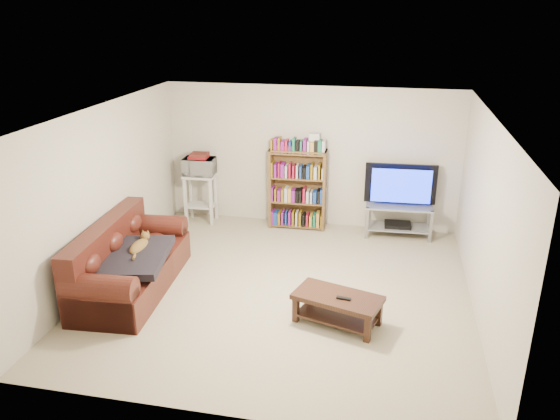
% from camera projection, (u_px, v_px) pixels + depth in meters
% --- Properties ---
extents(floor, '(5.00, 5.00, 0.00)m').
position_uv_depth(floor, '(281.00, 289.00, 7.43)').
color(floor, '#BCB08C').
rests_on(floor, ground).
extents(ceiling, '(5.00, 5.00, 0.00)m').
position_uv_depth(ceiling, '(281.00, 114.00, 6.58)').
color(ceiling, white).
rests_on(ceiling, ground).
extents(wall_back, '(5.00, 0.00, 5.00)m').
position_uv_depth(wall_back, '(311.00, 157.00, 9.30)').
color(wall_back, beige).
rests_on(wall_back, ground).
extents(wall_front, '(5.00, 0.00, 5.00)m').
position_uv_depth(wall_front, '(224.00, 305.00, 4.71)').
color(wall_front, beige).
rests_on(wall_front, ground).
extents(wall_left, '(0.00, 5.00, 5.00)m').
position_uv_depth(wall_left, '(103.00, 194.00, 7.48)').
color(wall_left, beige).
rests_on(wall_left, ground).
extents(wall_right, '(0.00, 5.00, 5.00)m').
position_uv_depth(wall_right, '(485.00, 221.00, 6.53)').
color(wall_right, beige).
rests_on(wall_right, ground).
extents(sofa, '(1.08, 2.24, 0.93)m').
position_uv_depth(sofa, '(126.00, 266.00, 7.35)').
color(sofa, '#431811').
rests_on(sofa, floor).
extents(blanket, '(1.00, 1.20, 0.19)m').
position_uv_depth(blanket, '(134.00, 257.00, 7.11)').
color(blanket, black).
rests_on(blanket, sofa).
extents(cat, '(0.28, 0.61, 0.18)m').
position_uv_depth(cat, '(139.00, 247.00, 7.28)').
color(cat, brown).
rests_on(cat, sofa).
extents(coffee_table, '(1.14, 0.80, 0.38)m').
position_uv_depth(coffee_table, '(337.00, 304.00, 6.55)').
color(coffee_table, '#321C11').
rests_on(coffee_table, floor).
extents(remote, '(0.17, 0.07, 0.02)m').
position_uv_depth(remote, '(344.00, 298.00, 6.43)').
color(remote, black).
rests_on(remote, coffee_table).
extents(tv_stand, '(1.10, 0.53, 0.54)m').
position_uv_depth(tv_stand, '(398.00, 215.00, 9.04)').
color(tv_stand, '#999EA3').
rests_on(tv_stand, floor).
extents(television, '(1.17, 0.21, 0.67)m').
position_uv_depth(television, '(401.00, 186.00, 8.86)').
color(television, black).
rests_on(television, tv_stand).
extents(dvd_player, '(0.45, 0.32, 0.06)m').
position_uv_depth(dvd_player, '(398.00, 225.00, 9.10)').
color(dvd_player, black).
rests_on(dvd_player, tv_stand).
extents(bookshelf, '(0.96, 0.32, 1.38)m').
position_uv_depth(bookshelf, '(298.00, 188.00, 9.27)').
color(bookshelf, brown).
rests_on(bookshelf, floor).
extents(shelf_clutter, '(0.70, 0.23, 0.28)m').
position_uv_depth(shelf_clutter, '(304.00, 143.00, 8.99)').
color(shelf_clutter, silver).
rests_on(shelf_clutter, bookshelf).
extents(microwave_stand, '(0.56, 0.41, 0.87)m').
position_uv_depth(microwave_stand, '(201.00, 192.00, 9.58)').
color(microwave_stand, silver).
rests_on(microwave_stand, floor).
extents(microwave, '(0.55, 0.38, 0.30)m').
position_uv_depth(microwave, '(199.00, 166.00, 9.42)').
color(microwave, silver).
rests_on(microwave, microwave_stand).
extents(game_boxes, '(0.33, 0.29, 0.05)m').
position_uv_depth(game_boxes, '(199.00, 157.00, 9.36)').
color(game_boxes, maroon).
rests_on(game_boxes, microwave).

